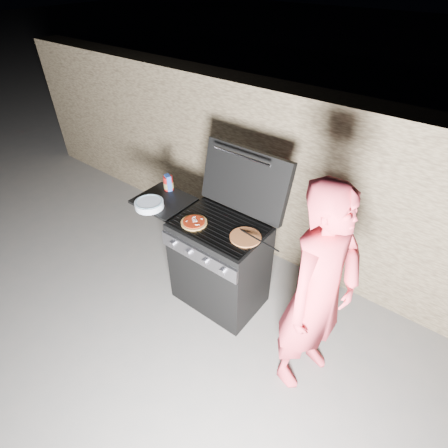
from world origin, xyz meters
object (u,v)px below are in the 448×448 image
Objects in this scene: pizza_topped at (194,222)px; gas_grill at (199,253)px; sauce_jar at (168,183)px; person at (318,295)px.

gas_grill is at bearing 119.32° from pizza_topped.
sauce_jar is (-0.51, 0.16, 0.52)m from gas_grill.
gas_grill is at bearing 96.58° from person.
gas_grill is at bearing -17.69° from sauce_jar.
sauce_jar is at bearing 93.61° from person.
pizza_topped is 1.19m from person.
gas_grill is 6.00× the size of pizza_topped.
sauce_jar is at bearing 154.55° from pizza_topped.
sauce_jar is (-0.57, 0.27, 0.05)m from pizza_topped.
person reaches higher than gas_grill.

